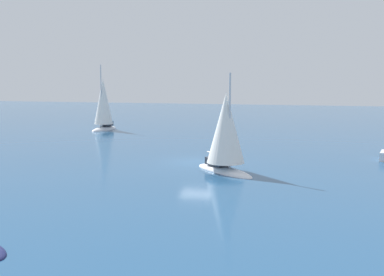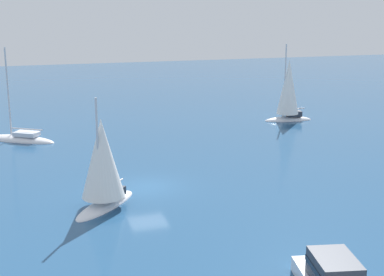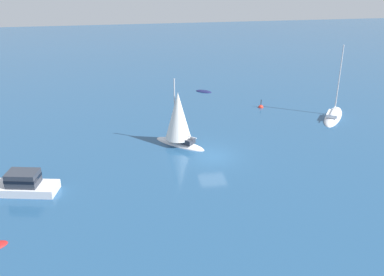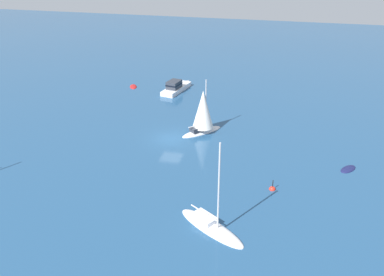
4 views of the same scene
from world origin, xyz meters
name	(u,v)px [view 2 (image 2 of 4)]	position (x,y,z in m)	size (l,w,h in m)	color
ground_plane	(147,187)	(0.00, 0.00, 0.00)	(160.00, 160.00, 0.00)	navy
sloop	(19,140)	(-7.99, 15.74, 0.11)	(6.79, 5.34, 8.68)	white
sloop_1	(288,94)	(18.67, 16.49, 2.84)	(5.14, 2.50, 8.33)	white
sailboat	(103,167)	(-3.24, -2.80, 2.46)	(4.90, 5.20, 6.99)	white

